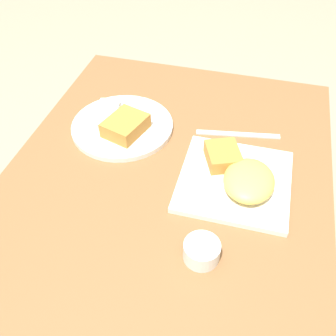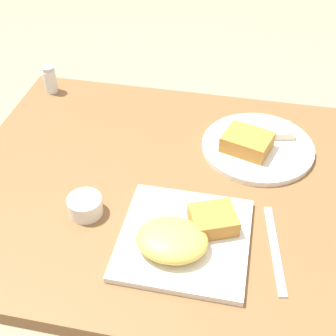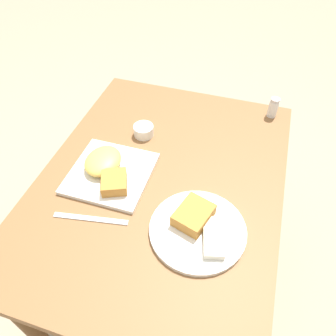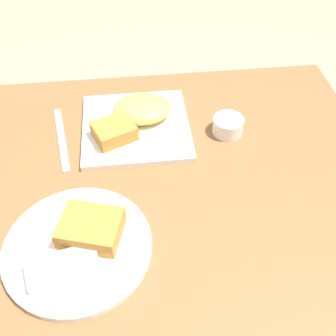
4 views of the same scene
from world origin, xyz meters
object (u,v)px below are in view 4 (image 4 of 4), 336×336
Objects in this scene: butter_knife at (62,138)px; plate_square_near at (136,120)px; plate_oval_far at (80,244)px; sauce_ramekin at (228,125)px.

plate_square_near is at bearing 87.53° from butter_knife.
sauce_ramekin is (-0.34, -0.28, 0.01)m from plate_oval_far.
plate_square_near is at bearing -11.00° from sauce_ramekin.
plate_square_near is at bearing -110.21° from plate_oval_far.
plate_square_near is 1.15× the size of butter_knife.
butter_knife is (0.39, -0.02, -0.02)m from sauce_ramekin.
plate_square_near reaches higher than plate_oval_far.
butter_knife is at bearing 7.18° from plate_square_near.
sauce_ramekin is at bearing -139.72° from plate_oval_far.
butter_knife is (0.18, 0.02, -0.02)m from plate_square_near.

